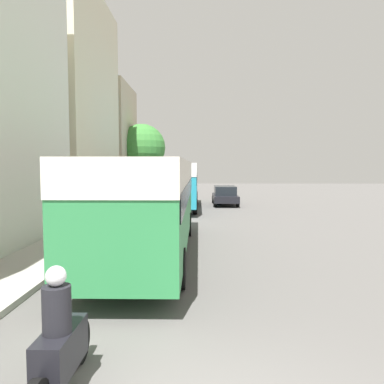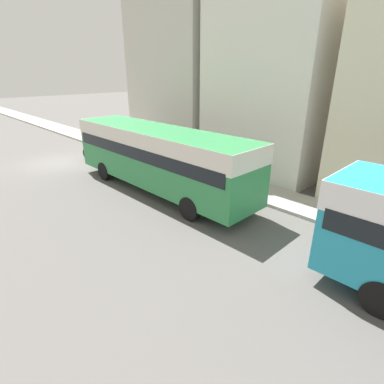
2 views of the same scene
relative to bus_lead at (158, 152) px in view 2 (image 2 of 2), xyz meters
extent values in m
plane|color=#595654|center=(1.77, -8.77, -2.04)|extent=(120.00, 120.00, 0.00)
cube|color=#B2ADA3|center=(-3.33, -8.77, -1.96)|extent=(2.20, 120.00, 0.15)
cube|color=beige|center=(-7.54, -5.62, 4.32)|extent=(6.22, 7.05, 12.72)
cube|color=silver|center=(-7.03, 1.85, 3.54)|extent=(5.19, 6.68, 11.16)
cube|color=#2D8447|center=(0.00, 0.00, -0.22)|extent=(2.52, 11.09, 2.64)
cube|color=silver|center=(0.00, 0.00, 0.71)|extent=(2.54, 11.15, 0.79)
cube|color=black|center=(0.00, 0.00, 0.11)|extent=(2.57, 10.65, 0.58)
cylinder|color=black|center=(-1.16, 3.44, -1.54)|extent=(0.28, 1.00, 1.00)
cylinder|color=black|center=(1.16, 3.44, -1.54)|extent=(0.28, 1.00, 1.00)
cylinder|color=black|center=(-1.16, -3.44, -1.54)|extent=(0.28, 1.00, 1.00)
cylinder|color=black|center=(1.16, -3.44, -1.54)|extent=(0.28, 1.00, 1.00)
cylinder|color=black|center=(1.40, 10.49, -1.54)|extent=(0.28, 1.00, 1.00)
cube|color=black|center=(-0.17, -7.67, -1.44)|extent=(0.38, 1.10, 0.55)
cylinder|color=black|center=(-0.17, -6.87, -1.72)|extent=(0.10, 0.64, 0.64)
cylinder|color=black|center=(-0.17, -8.47, -1.72)|extent=(0.12, 0.64, 0.64)
cylinder|color=black|center=(-0.17, -7.77, -0.87)|extent=(0.36, 0.36, 0.60)
sphere|color=silver|center=(-0.17, -7.77, -0.44)|extent=(0.26, 0.26, 0.26)
cylinder|color=#232838|center=(-2.84, -6.20, -1.51)|extent=(0.26, 0.26, 0.77)
cylinder|color=black|center=(-2.84, -6.20, -0.80)|extent=(0.33, 0.33, 0.64)
sphere|color=tan|center=(-2.84, -6.20, -0.38)|extent=(0.21, 0.21, 0.21)
camera|label=1|loc=(1.61, -12.33, 0.94)|focal=35.00mm
camera|label=2|loc=(8.81, 11.40, 3.66)|focal=28.00mm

